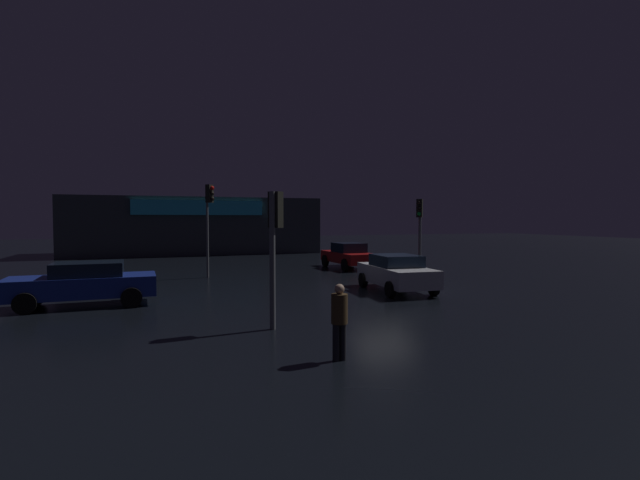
% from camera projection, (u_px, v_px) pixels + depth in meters
% --- Properties ---
extents(ground_plane, '(120.00, 120.00, 0.00)m').
position_uv_depth(ground_plane, '(384.00, 290.00, 19.11)').
color(ground_plane, black).
extents(store_building, '(20.09, 7.93, 4.65)m').
position_uv_depth(store_building, '(195.00, 226.00, 40.06)').
color(store_building, '#33383D').
rests_on(store_building, ground).
extents(traffic_signal_main, '(0.42, 0.42, 4.00)m').
position_uv_depth(traffic_signal_main, '(420.00, 221.00, 25.96)').
color(traffic_signal_main, '#595B60').
rests_on(traffic_signal_main, ground).
extents(traffic_signal_opposite, '(0.43, 0.41, 3.61)m').
position_uv_depth(traffic_signal_opposite, '(275.00, 232.00, 12.27)').
color(traffic_signal_opposite, '#595B60').
rests_on(traffic_signal_opposite, ground).
extents(traffic_signal_cross_left, '(0.42, 0.42, 4.59)m').
position_uv_depth(traffic_signal_cross_left, '(209.00, 208.00, 22.98)').
color(traffic_signal_cross_left, '#595B60').
rests_on(traffic_signal_cross_left, ground).
extents(car_near, '(2.25, 4.38, 1.45)m').
position_uv_depth(car_near, '(396.00, 272.00, 18.84)').
color(car_near, '#B7B7BF').
rests_on(car_near, ground).
extents(car_far, '(2.03, 4.49, 1.50)m').
position_uv_depth(car_far, '(348.00, 255.00, 27.59)').
color(car_far, '#A51414').
rests_on(car_far, ground).
extents(car_crossing, '(4.59, 2.06, 1.47)m').
position_uv_depth(car_crossing, '(84.00, 283.00, 15.52)').
color(car_crossing, navy).
rests_on(car_crossing, ground).
extents(pedestrian, '(0.38, 0.38, 1.58)m').
position_uv_depth(pedestrian, '(339.00, 316.00, 9.54)').
color(pedestrian, black).
rests_on(pedestrian, ground).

